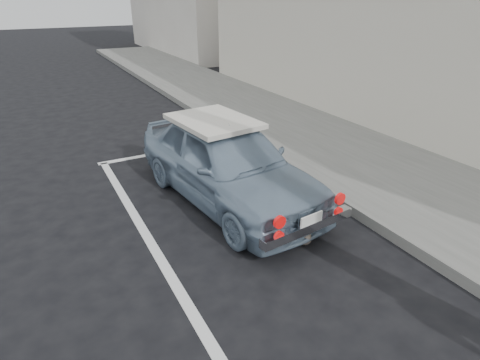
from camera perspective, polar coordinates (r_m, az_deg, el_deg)
name	(u,v)px	position (r m, az deg, el deg)	size (l,w,h in m)	color
sidewalk	(471,215)	(6.44, 30.04, -4.30)	(2.80, 40.00, 0.15)	#61615C
pline_front	(175,150)	(8.14, -9.19, 4.20)	(3.00, 0.12, 0.01)	silver
pline_side	(165,266)	(4.81, -10.66, -11.99)	(0.12, 7.00, 0.01)	silver
retro_coupe	(227,162)	(5.90, -1.82, 2.62)	(1.83, 3.71, 1.21)	#7A92A9
cat	(304,236)	(5.14, 9.13, -7.80)	(0.30, 0.41, 0.24)	brown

